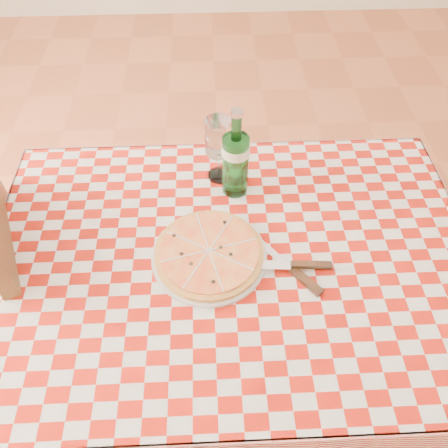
% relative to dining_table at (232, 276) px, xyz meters
% --- Properties ---
extents(dining_table, '(1.20, 0.80, 0.75)m').
position_rel_dining_table_xyz_m(dining_table, '(0.00, 0.00, 0.00)').
color(dining_table, brown).
rests_on(dining_table, ground).
extents(tablecloth, '(1.30, 0.90, 0.01)m').
position_rel_dining_table_xyz_m(tablecloth, '(0.00, 0.00, 0.09)').
color(tablecloth, '#951309').
rests_on(tablecloth, dining_table).
extents(pizza_plate, '(0.37, 0.37, 0.04)m').
position_rel_dining_table_xyz_m(pizza_plate, '(-0.06, -0.00, 0.12)').
color(pizza_plate, '#D69247').
rests_on(pizza_plate, tablecloth).
extents(water_bottle, '(0.10, 0.10, 0.28)m').
position_rel_dining_table_xyz_m(water_bottle, '(0.02, 0.24, 0.24)').
color(water_bottle, '#186022').
rests_on(water_bottle, tablecloth).
extents(wine_glass, '(0.08, 0.08, 0.20)m').
position_rel_dining_table_xyz_m(wine_glass, '(-0.02, 0.30, 0.20)').
color(wine_glass, white).
rests_on(wine_glass, tablecloth).
extents(cutlery, '(0.33, 0.30, 0.03)m').
position_rel_dining_table_xyz_m(cutlery, '(0.15, -0.05, 0.11)').
color(cutlery, silver).
rests_on(cutlery, tablecloth).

